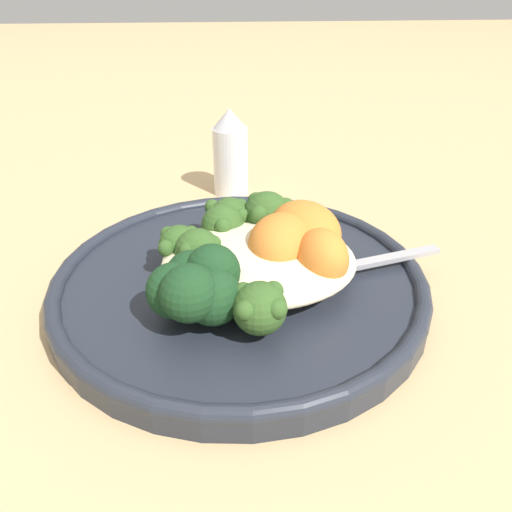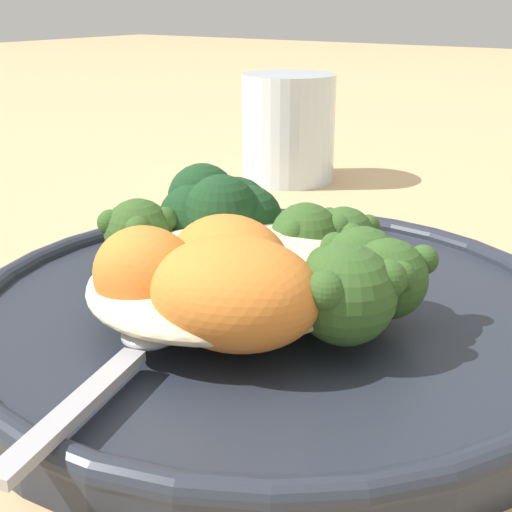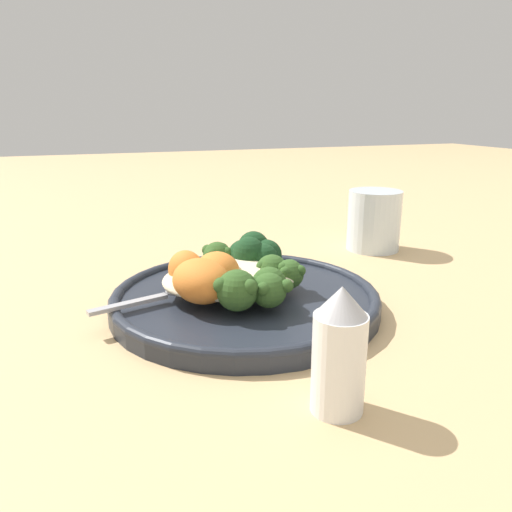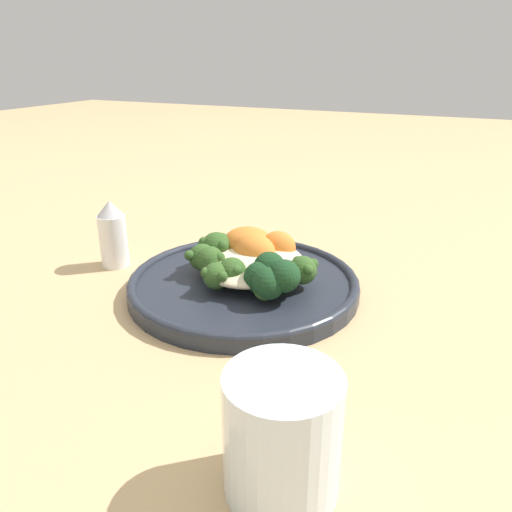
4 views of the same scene
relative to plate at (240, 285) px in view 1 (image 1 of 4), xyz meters
name	(u,v)px [view 1 (image 1 of 4)]	position (x,y,z in m)	size (l,w,h in m)	color
ground_plane	(215,295)	(0.02, 0.00, -0.01)	(4.00, 4.00, 0.00)	tan
plate	(240,285)	(0.00, 0.00, 0.00)	(0.28, 0.28, 0.02)	#232833
quinoa_mound	(259,260)	(-0.01, 0.00, 0.02)	(0.14, 0.12, 0.02)	beige
broccoli_stalk_0	(268,219)	(-0.03, -0.05, 0.03)	(0.04, 0.09, 0.04)	#8EB25B
broccoli_stalk_1	(239,226)	(0.00, -0.05, 0.03)	(0.07, 0.09, 0.03)	#8EB25B
broccoli_stalk_2	(232,232)	(0.00, -0.04, 0.03)	(0.07, 0.07, 0.03)	#8EB25B
broccoli_stalk_3	(198,248)	(0.03, -0.02, 0.02)	(0.10, 0.03, 0.03)	#8EB25B
broccoli_stalk_4	(213,251)	(0.02, -0.01, 0.03)	(0.09, 0.04, 0.03)	#8EB25B
broccoli_stalk_5	(205,283)	(0.02, 0.03, 0.02)	(0.10, 0.09, 0.03)	#8EB25B
broccoli_stalk_6	(229,281)	(0.01, 0.03, 0.02)	(0.07, 0.08, 0.03)	#8EB25B
broccoli_stalk_7	(264,290)	(-0.01, 0.04, 0.02)	(0.05, 0.12, 0.03)	#8EB25B
sweet_potato_chunk_0	(305,231)	(-0.05, -0.02, 0.03)	(0.07, 0.05, 0.04)	orange
sweet_potato_chunk_1	(282,247)	(-0.03, 0.00, 0.03)	(0.06, 0.05, 0.04)	orange
sweet_potato_chunk_2	(322,258)	(-0.06, 0.02, 0.03)	(0.05, 0.04, 0.04)	orange
kale_tuft	(198,286)	(0.03, 0.05, 0.03)	(0.06, 0.07, 0.04)	#193D1E
spoon	(348,265)	(-0.08, 0.00, 0.01)	(0.11, 0.05, 0.01)	#A3A3A8
salt_shaker	(230,153)	(0.00, -0.20, 0.03)	(0.04, 0.04, 0.09)	white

